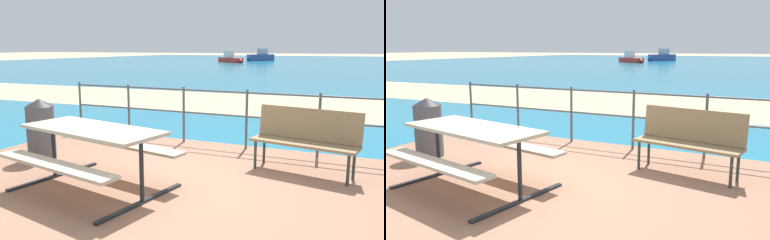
% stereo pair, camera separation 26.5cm
% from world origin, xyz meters
% --- Properties ---
extents(ground_plane, '(240.00, 240.00, 0.00)m').
position_xyz_m(ground_plane, '(0.00, 0.00, 0.00)').
color(ground_plane, tan).
extents(patio_paving, '(6.40, 5.20, 0.06)m').
position_xyz_m(patio_paving, '(0.00, 0.00, 0.03)').
color(patio_paving, '#996B51').
rests_on(patio_paving, ground).
extents(sea_water, '(90.00, 90.00, 0.01)m').
position_xyz_m(sea_water, '(0.00, 40.00, 0.01)').
color(sea_water, teal).
rests_on(sea_water, ground).
extents(beach_strip, '(54.13, 6.60, 0.01)m').
position_xyz_m(beach_strip, '(0.00, 8.25, 0.01)').
color(beach_strip, tan).
rests_on(beach_strip, ground).
extents(picnic_table, '(2.03, 1.69, 0.77)m').
position_xyz_m(picnic_table, '(-0.54, -0.26, 0.65)').
color(picnic_table, '#BCAD93').
rests_on(picnic_table, patio_paving).
extents(park_bench, '(1.49, 0.68, 0.89)m').
position_xyz_m(park_bench, '(1.70, 1.48, 0.58)').
color(park_bench, '#8C704C').
rests_on(park_bench, patio_paving).
extents(railing_fence, '(5.94, 0.04, 1.02)m').
position_xyz_m(railing_fence, '(0.00, 2.40, 0.70)').
color(railing_fence, '#4C5156').
rests_on(railing_fence, patio_paving).
extents(trash_bin, '(0.43, 0.43, 0.94)m').
position_xyz_m(trash_bin, '(-2.16, 0.52, 0.53)').
color(trash_bin, '#4C4C51').
rests_on(trash_bin, patio_paving).
extents(boat_near, '(3.24, 4.52, 1.65)m').
position_xyz_m(boat_near, '(-11.30, 49.50, 0.56)').
color(boat_near, '#2D478C').
rests_on(boat_near, sea_water).
extents(boat_far, '(4.43, 4.32, 1.41)m').
position_xyz_m(boat_far, '(-13.12, 42.09, 0.47)').
color(boat_far, red).
rests_on(boat_far, sea_water).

